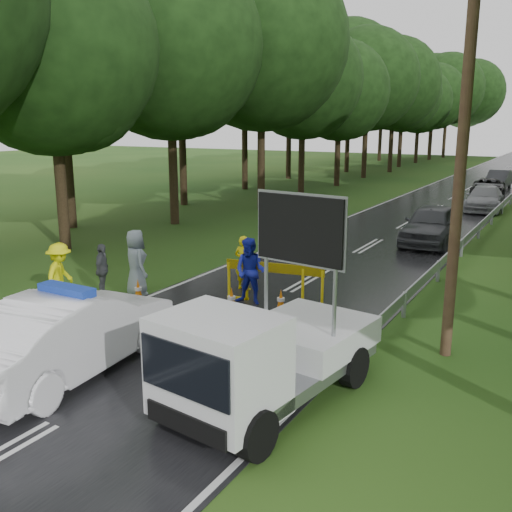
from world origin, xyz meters
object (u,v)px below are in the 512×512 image
Objects in this scene: queue_car_first at (431,224)px; queue_car_second at (485,198)px; queue_car_fourth at (499,179)px; officer at (244,263)px; police_sedan at (70,334)px; work_truck at (261,355)px; queue_car_third at (488,188)px; barrier at (274,273)px; civilian at (250,271)px.

queue_car_first is 11.01m from queue_car_second.
queue_car_second is 12.21m from queue_car_fourth.
officer is 33.13m from queue_car_fourth.
queue_car_first is (3.40, 16.68, -0.04)m from police_sedan.
queue_car_second is at bearing 98.11° from work_truck.
queue_car_third is 6.19m from queue_car_fourth.
officer reaches higher than queue_car_first.
officer is (-1.47, 0.77, -0.05)m from barrier.
barrier is at bearing 21.49° from civilian.
barrier is at bearing -99.33° from queue_car_third.
work_truck reaches higher than queue_car_fourth.
queue_car_second is at bearing -89.35° from queue_car_third.
work_truck is (4.11, 0.65, 0.16)m from police_sedan.
police_sedan reaches higher than queue_car_second.
queue_car_first is at bearing -106.92° from police_sedan.
work_truck is at bearing -87.34° from queue_car_fourth.
work_truck is 2.90× the size of officer.
civilian reaches higher than queue_car_second.
barrier is at bearing 123.34° from work_truck.
queue_car_first is at bearing -95.14° from queue_car_third.
work_truck is 1.02× the size of queue_car_first.
barrier is 0.62× the size of queue_car_third.
queue_car_second is (-0.19, 27.03, -0.32)m from work_truck.
work_truck reaches higher than queue_car_second.
queue_car_third is at bearing -100.91° from police_sedan.
officer is at bearing 123.16° from civilian.
officer is at bearing 130.96° from work_truck.
work_truck reaches higher than civilian.
barrier is 0.68× the size of queue_car_fourth.
civilian is at bearing -92.56° from queue_car_fourth.
work_truck reaches higher than officer.
queue_car_fourth is (1.66, 33.75, -0.21)m from barrier.
queue_car_first is at bearing -111.16° from officer.
queue_car_fourth is (3.13, 39.87, -0.16)m from police_sedan.
officer is at bearing -104.15° from queue_car_second.
queue_car_second is at bearing -103.44° from police_sedan.
officer is 1.38m from civilian.
police_sedan is 33.84m from queue_car_third.
queue_car_fourth is at bearing -99.90° from police_sedan.
queue_car_fourth is at bearing 77.97° from barrier.
officer is 21.15m from queue_car_second.
police_sedan is at bearing -101.16° from queue_car_third.
queue_car_third is at bearing 99.19° from work_truck.
civilian is at bearing -162.24° from barrier.
work_truck is at bearing -176.39° from police_sedan.
queue_car_fourth is (-0.11, 6.19, 0.06)m from queue_car_third.
officer is at bearing -110.27° from queue_car_first.
queue_car_second is at bearing 86.16° from queue_car_first.
barrier is 10.73m from queue_car_first.
civilian is 0.39× the size of queue_car_first.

